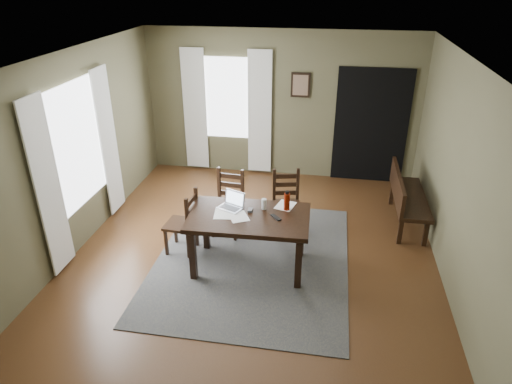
% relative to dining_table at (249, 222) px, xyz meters
% --- Properties ---
extents(ground, '(5.00, 6.00, 0.01)m').
position_rel_dining_table_xyz_m(ground, '(0.01, 0.16, -0.69)').
color(ground, '#492C16').
extents(room_shell, '(5.02, 6.02, 2.71)m').
position_rel_dining_table_xyz_m(room_shell, '(0.01, 0.16, 1.11)').
color(room_shell, brown).
rests_on(room_shell, ground).
extents(rug, '(2.60, 3.20, 0.01)m').
position_rel_dining_table_xyz_m(rug, '(0.01, 0.16, -0.68)').
color(rug, '#3F3F3F').
rests_on(rug, ground).
extents(dining_table, '(1.57, 0.97, 0.77)m').
position_rel_dining_table_xyz_m(dining_table, '(0.00, 0.00, 0.00)').
color(dining_table, black).
rests_on(dining_table, rug).
extents(chair_end, '(0.44, 0.44, 0.93)m').
position_rel_dining_table_xyz_m(chair_end, '(-0.96, 0.22, -0.23)').
color(chair_end, black).
rests_on(chair_end, rug).
extents(chair_back_left, '(0.47, 0.47, 0.98)m').
position_rel_dining_table_xyz_m(chair_back_left, '(-0.47, 0.84, -0.21)').
color(chair_back_left, black).
rests_on(chair_back_left, rug).
extents(chair_back_right, '(0.50, 0.50, 0.95)m').
position_rel_dining_table_xyz_m(chair_back_right, '(0.38, 1.04, -0.22)').
color(chair_back_right, black).
rests_on(chair_back_right, rug).
extents(bench, '(0.47, 1.46, 0.83)m').
position_rel_dining_table_xyz_m(bench, '(2.16, 1.56, -0.20)').
color(bench, black).
rests_on(bench, ground).
extents(laptop, '(0.38, 0.35, 0.21)m').
position_rel_dining_table_xyz_m(laptop, '(-0.26, 0.19, 0.15)').
color(laptop, '#B7B7BC').
rests_on(laptop, dining_table).
extents(computer_mouse, '(0.06, 0.10, 0.03)m').
position_rel_dining_table_xyz_m(computer_mouse, '(-0.00, 0.12, 0.11)').
color(computer_mouse, '#3F3F42').
rests_on(computer_mouse, dining_table).
extents(tv_remote, '(0.16, 0.17, 0.02)m').
position_rel_dining_table_xyz_m(tv_remote, '(0.35, -0.00, 0.11)').
color(tv_remote, black).
rests_on(tv_remote, dining_table).
extents(drinking_glass, '(0.07, 0.07, 0.15)m').
position_rel_dining_table_xyz_m(drinking_glass, '(0.16, 0.21, 0.17)').
color(drinking_glass, silver).
rests_on(drinking_glass, dining_table).
extents(water_bottle, '(0.08, 0.08, 0.27)m').
position_rel_dining_table_xyz_m(water_bottle, '(0.46, 0.24, 0.22)').
color(water_bottle, '#9C230C').
rests_on(water_bottle, dining_table).
extents(paper_a, '(0.29, 0.36, 0.00)m').
position_rel_dining_table_xyz_m(paper_a, '(-0.33, 0.01, 0.10)').
color(paper_a, white).
rests_on(paper_a, dining_table).
extents(paper_d, '(0.29, 0.34, 0.00)m').
position_rel_dining_table_xyz_m(paper_d, '(0.43, 0.35, 0.10)').
color(paper_d, white).
rests_on(paper_d, dining_table).
extents(paper_e, '(0.34, 0.36, 0.00)m').
position_rel_dining_table_xyz_m(paper_e, '(-0.13, -0.05, 0.10)').
color(paper_e, white).
rests_on(paper_e, dining_table).
extents(window_left, '(0.01, 1.30, 1.70)m').
position_rel_dining_table_xyz_m(window_left, '(-2.46, 0.36, 0.76)').
color(window_left, white).
rests_on(window_left, ground).
extents(window_back, '(1.00, 0.01, 1.50)m').
position_rel_dining_table_xyz_m(window_back, '(-0.99, 3.13, 0.76)').
color(window_back, white).
rests_on(window_back, ground).
extents(curtain_left_near, '(0.03, 0.48, 2.30)m').
position_rel_dining_table_xyz_m(curtain_left_near, '(-2.43, -0.46, 0.51)').
color(curtain_left_near, silver).
rests_on(curtain_left_near, ground).
extents(curtain_left_far, '(0.03, 0.48, 2.30)m').
position_rel_dining_table_xyz_m(curtain_left_far, '(-2.43, 1.18, 0.51)').
color(curtain_left_far, silver).
rests_on(curtain_left_far, ground).
extents(curtain_back_left, '(0.44, 0.03, 2.30)m').
position_rel_dining_table_xyz_m(curtain_back_left, '(-1.61, 3.10, 0.51)').
color(curtain_back_left, silver).
rests_on(curtain_back_left, ground).
extents(curtain_back_right, '(0.44, 0.03, 2.30)m').
position_rel_dining_table_xyz_m(curtain_back_right, '(-0.37, 3.10, 0.51)').
color(curtain_back_right, silver).
rests_on(curtain_back_right, ground).
extents(framed_picture, '(0.34, 0.03, 0.44)m').
position_rel_dining_table_xyz_m(framed_picture, '(0.36, 3.13, 1.06)').
color(framed_picture, black).
rests_on(framed_picture, ground).
extents(doorway_back, '(1.30, 0.03, 2.10)m').
position_rel_dining_table_xyz_m(doorway_back, '(1.66, 3.13, 0.36)').
color(doorway_back, black).
rests_on(doorway_back, ground).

